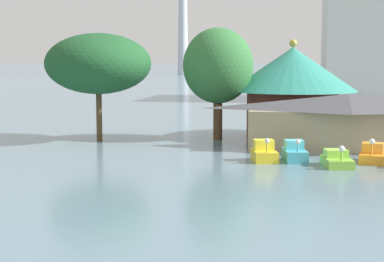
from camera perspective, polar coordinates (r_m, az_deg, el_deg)
pedal_boat_yellow at (r=42.99m, az=6.68°, el=-2.01°), size 2.08×2.74×1.73m
pedal_boat_cyan at (r=43.32m, az=9.45°, el=-2.00°), size 1.88×2.88×1.68m
pedal_boat_lime at (r=41.77m, az=13.23°, el=-2.60°), size 2.11×3.18×1.55m
pedal_boat_orange at (r=43.99m, az=16.32°, el=-2.11°), size 2.08×2.84×1.77m
boathouse at (r=49.56m, az=14.14°, el=0.94°), size 16.29×5.97×4.33m
green_roof_pavilion at (r=56.03m, az=9.25°, el=4.22°), size 11.47×11.47×8.78m
shoreline_tree_tall_left at (r=53.48m, az=-8.65°, el=6.16°), size 9.05×9.05×9.23m
shoreline_tree_mid at (r=53.93m, az=2.42°, el=6.01°), size 6.12×6.12×9.75m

